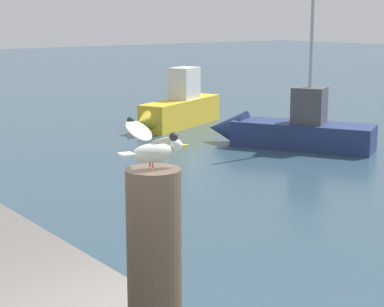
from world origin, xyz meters
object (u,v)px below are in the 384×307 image
at_px(boat_yellow, 177,109).
at_px(boat_navy, 284,130).
at_px(mooring_post, 154,267).
at_px(seagull, 154,146).

height_order(boat_yellow, boat_navy, boat_navy).
relative_size(mooring_post, boat_navy, 0.26).
distance_m(seagull, boat_navy, 13.59).
xyz_separation_m(mooring_post, seagull, (0.00, 0.00, 0.66)).
xyz_separation_m(seagull, boat_yellow, (-13.05, 9.55, -2.07)).
relative_size(boat_yellow, boat_navy, 0.95).
bearing_deg(boat_yellow, boat_navy, 5.56).
distance_m(boat_yellow, boat_navy, 4.06).
bearing_deg(mooring_post, boat_yellow, 143.78).
relative_size(seagull, boat_yellow, 0.15).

